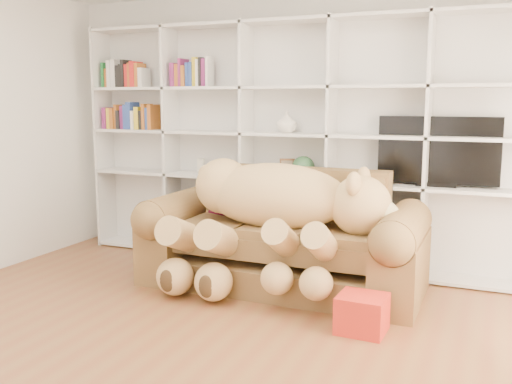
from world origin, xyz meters
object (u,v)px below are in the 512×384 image
at_px(sofa, 283,243).
at_px(tv, 438,152).
at_px(gift_box, 362,314).
at_px(teddy_bear, 272,210).

xyz_separation_m(sofa, tv, (1.20, 0.72, 0.79)).
relative_size(sofa, tv, 2.29).
bearing_deg(gift_box, teddy_bear, 148.80).
height_order(teddy_bear, tv, tv).
xyz_separation_m(gift_box, tv, (0.32, 1.47, 1.04)).
xyz_separation_m(sofa, teddy_bear, (-0.03, -0.20, 0.33)).
bearing_deg(gift_box, sofa, 139.52).
bearing_deg(teddy_bear, sofa, 91.81).
relative_size(sofa, teddy_bear, 1.27).
height_order(sofa, gift_box, sofa).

